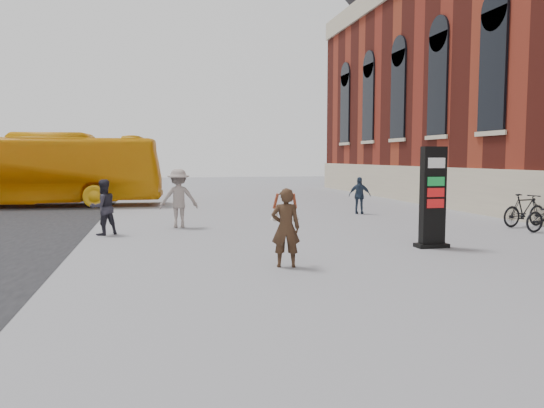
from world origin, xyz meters
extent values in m
plane|color=#9E9EA3|center=(0.00, 0.00, 0.00)|extent=(100.00, 100.00, 0.00)
cube|color=beige|center=(9.44, 6.00, 0.90)|extent=(0.18, 44.00, 1.80)
cube|color=black|center=(3.67, 1.86, 1.25)|extent=(0.60, 0.25, 2.50)
cube|color=black|center=(3.67, 1.86, 0.05)|extent=(0.80, 0.40, 0.10)
cube|color=white|center=(3.67, 1.86, 2.10)|extent=(0.45, 0.28, 0.25)
cube|color=#117A31|center=(3.67, 1.86, 1.65)|extent=(0.45, 0.28, 0.22)
cube|color=#B11214|center=(3.67, 1.86, 1.38)|extent=(0.45, 0.28, 0.22)
cube|color=#B11214|center=(3.67, 1.86, 1.11)|extent=(0.45, 0.28, 0.22)
imported|color=#352015|center=(-0.45, 0.34, 0.81)|extent=(0.66, 0.50, 1.62)
cylinder|color=white|center=(-0.45, 0.34, 1.55)|extent=(0.23, 0.23, 0.05)
cone|color=white|center=(-0.21, 0.53, 1.10)|extent=(0.25, 0.23, 0.39)
cylinder|color=#963920|center=(-0.21, 0.53, 1.34)|extent=(0.14, 0.12, 0.33)
cone|color=white|center=(-0.59, 0.61, 1.10)|extent=(0.24, 0.26, 0.39)
cylinder|color=#963920|center=(-0.59, 0.61, 1.34)|extent=(0.12, 0.15, 0.33)
imported|color=#EBA20E|center=(-8.77, 16.03, 1.67)|extent=(12.16, 3.62, 3.34)
imported|color=#292731|center=(-4.52, 5.83, 0.80)|extent=(0.98, 0.93, 1.61)
imported|color=gray|center=(-2.32, 7.04, 0.94)|extent=(1.22, 0.71, 1.87)
imported|color=#29384D|center=(4.86, 9.66, 0.73)|extent=(0.93, 0.71, 1.47)
imported|color=black|center=(8.60, 4.82, 0.54)|extent=(1.85, 0.82, 1.08)
camera|label=1|loc=(-3.00, -10.05, 2.24)|focal=35.00mm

